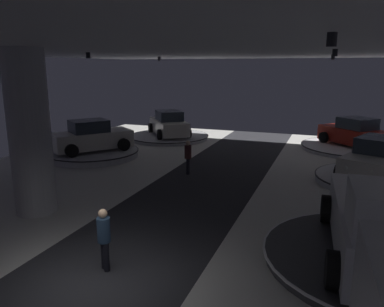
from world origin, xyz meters
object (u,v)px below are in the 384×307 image
(display_car_deep_right, at_px, (355,133))
(visitor_walking_near, at_px, (188,155))
(display_car_deep_left, at_px, (169,124))
(display_car_far_right, at_px, (377,159))
(display_car_far_left, at_px, (92,137))
(display_platform_mid_right, at_px, (376,259))
(visitor_walking_far, at_px, (104,236))
(display_platform_far_right, at_px, (375,180))
(column_left, at_px, (30,133))
(display_platform_deep_left, at_px, (169,137))
(display_platform_far_left, at_px, (93,153))
(pickup_truck_mid_right, at_px, (383,226))
(display_platform_deep_right, at_px, (353,147))

(display_car_deep_right, distance_m, visitor_walking_near, 11.25)
(display_car_deep_right, bearing_deg, display_car_deep_left, -176.75)
(display_car_far_right, height_order, visitor_walking_near, display_car_far_right)
(display_car_far_left, relative_size, display_car_deep_left, 1.01)
(display_platform_mid_right, bearing_deg, visitor_walking_far, -157.27)
(display_platform_far_right, xyz_separation_m, display_car_deep_left, (-12.45, 6.33, 0.85))
(display_car_far_left, relative_size, visitor_walking_near, 2.80)
(display_car_deep_left, bearing_deg, column_left, -85.19)
(display_platform_far_right, xyz_separation_m, visitor_walking_far, (-6.89, -10.05, 0.74))
(display_car_deep_right, bearing_deg, display_platform_deep_left, -176.87)
(column_left, distance_m, display_platform_far_left, 8.46)
(display_car_deep_right, distance_m, display_car_far_left, 15.40)
(display_platform_deep_left, height_order, visitor_walking_near, visitor_walking_near)
(pickup_truck_mid_right, xyz_separation_m, display_car_far_left, (-13.66, 7.64, -0.05))
(visitor_walking_far, bearing_deg, display_platform_deep_left, 108.79)
(display_platform_far_right, relative_size, display_car_deep_left, 1.12)
(visitor_walking_far, bearing_deg, display_platform_mid_right, 22.73)
(column_left, height_order, display_platform_deep_left, column_left)
(display_platform_far_right, xyz_separation_m, display_car_far_left, (-14.24, -0.10, 0.96))
(display_car_far_right, xyz_separation_m, display_platform_deep_left, (-12.48, 6.33, -0.93))
(display_car_far_left, relative_size, display_platform_deep_left, 0.81)
(visitor_walking_far, bearing_deg, display_platform_far_left, 126.32)
(display_platform_far_left, distance_m, visitor_walking_near, 6.36)
(column_left, relative_size, display_platform_deep_right, 0.91)
(pickup_truck_mid_right, bearing_deg, visitor_walking_far, -159.86)
(display_car_deep_left, bearing_deg, display_platform_far_right, -26.96)
(display_platform_far_right, height_order, display_platform_deep_right, display_platform_far_right)
(display_platform_far_right, height_order, display_platform_deep_left, display_platform_far_right)
(column_left, bearing_deg, display_car_far_left, 111.58)
(display_car_far_right, relative_size, display_car_deep_left, 1.04)
(column_left, height_order, display_platform_far_right, column_left)
(column_left, bearing_deg, display_platform_deep_right, 53.84)
(column_left, xyz_separation_m, display_car_far_right, (11.29, 7.61, -1.68))
(display_platform_deep_left, bearing_deg, display_platform_far_left, -105.23)
(display_platform_mid_right, relative_size, display_platform_far_left, 1.13)
(display_platform_far_right, xyz_separation_m, display_platform_deep_right, (-0.60, 7.03, -0.03))
(display_platform_far_right, distance_m, display_platform_mid_right, 7.44)
(display_car_far_right, bearing_deg, display_platform_deep_left, 153.11)
(display_car_far_right, relative_size, display_platform_deep_right, 0.75)
(display_car_far_right, relative_size, display_platform_deep_left, 0.83)
(display_car_far_right, relative_size, display_car_far_left, 1.03)
(display_platform_mid_right, bearing_deg, display_car_far_right, 85.27)
(display_platform_far_right, bearing_deg, column_left, -146.10)
(display_platform_mid_right, xyz_separation_m, display_car_deep_left, (-11.85, 13.75, 0.88))
(visitor_walking_far, bearing_deg, pickup_truck_mid_right, 20.14)
(display_platform_far_left, height_order, display_car_deep_left, display_car_deep_left)
(display_car_deep_left, bearing_deg, display_platform_deep_left, 128.44)
(display_car_far_right, height_order, display_car_deep_right, display_car_far_right)
(column_left, distance_m, pickup_truck_mid_right, 10.81)
(display_platform_mid_right, distance_m, display_platform_far_left, 15.47)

